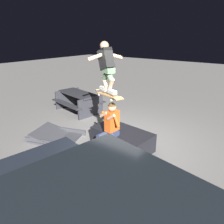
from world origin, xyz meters
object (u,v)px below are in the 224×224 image
Objects in this scene: kicker_ramp at (56,137)px; picnic_table_back at (78,99)px; person_sitting_on_ledge at (109,127)px; trash_bin at (155,198)px; ledge_box_main at (122,139)px; skateboard at (108,95)px; skater_airborne at (107,65)px.

picnic_table_back is (1.18, -2.05, 0.44)m from kicker_ramp.
person_sitting_on_ledge is 1.46× the size of trash_bin.
ledge_box_main is at bearing -157.06° from kicker_ramp.
trash_bin is at bearing 148.01° from picnic_table_back.
skateboard is 1.13× the size of trash_bin.
trash_bin is at bearing 146.40° from skateboard.
ledge_box_main is 1.94m from kicker_ramp.
ledge_box_main is 1.40× the size of skater_airborne.
trash_bin reaches higher than kicker_ramp.
trash_bin is (-1.98, 1.30, -1.73)m from skater_airborne.
trash_bin is at bearing 165.77° from kicker_ramp.
person_sitting_on_ledge is (0.07, 0.46, 0.49)m from ledge_box_main.
skateboard is 0.68× the size of kicker_ramp.
picnic_table_back reaches higher than kicker_ramp.
kicker_ramp is at bearing -14.23° from trash_bin.
ledge_box_main is at bearing 156.31° from picnic_table_back.
kicker_ramp is (1.77, 0.75, -0.19)m from ledge_box_main.
skater_airborne is 2.93m from trash_bin.
ledge_box_main reaches higher than kicker_ramp.
kicker_ramp is at bearing 14.63° from skater_airborne.
ledge_box_main is 1.74× the size of trash_bin.
person_sitting_on_ledge reaches higher than picnic_table_back.
skater_airborne is at bearing -165.37° from kicker_ramp.
trash_bin is at bearing 146.71° from skater_airborne.
skater_airborne is at bearing -33.29° from trash_bin.
ledge_box_main is 1.53× the size of skateboard.
person_sitting_on_ledge is at bearing -170.34° from kicker_ramp.
skater_airborne is 1.24× the size of trash_bin.
skateboard is at bearing -33.60° from trash_bin.
skateboard is (0.17, 0.37, 1.25)m from ledge_box_main.
person_sitting_on_ledge is 1.46m from skater_airborne.
picnic_table_back is (2.73, -1.64, -1.68)m from skater_airborne.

